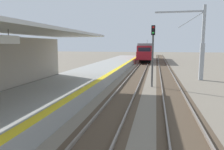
% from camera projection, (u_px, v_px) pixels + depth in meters
% --- Properties ---
extents(station_platform, '(5.00, 80.00, 0.91)m').
position_uv_depth(station_platform, '(64.00, 88.00, 15.61)').
color(station_platform, '#999993').
rests_on(station_platform, ground).
extents(track_pair_nearest_platform, '(2.34, 120.00, 0.16)m').
position_uv_depth(track_pair_nearest_platform, '(130.00, 86.00, 18.67)').
color(track_pair_nearest_platform, '#4C3D2D').
rests_on(track_pair_nearest_platform, ground).
extents(track_pair_middle, '(2.34, 120.00, 0.16)m').
position_uv_depth(track_pair_middle, '(170.00, 87.00, 17.99)').
color(track_pair_middle, '#4C3D2D').
rests_on(track_pair_middle, ground).
extents(approaching_train, '(2.93, 19.60, 4.76)m').
position_uv_depth(approaching_train, '(146.00, 51.00, 48.22)').
color(approaching_train, maroon).
rests_on(approaching_train, ground).
extents(rail_signal_post, '(0.32, 0.34, 5.20)m').
position_uv_depth(rail_signal_post, '(153.00, 50.00, 17.93)').
color(rail_signal_post, '#4C4C4C').
rests_on(rail_signal_post, ground).
extents(catenary_pylon_far_side, '(5.00, 0.40, 7.50)m').
position_uv_depth(catenary_pylon_far_side, '(199.00, 45.00, 21.45)').
color(catenary_pylon_far_side, '#9EA3A8').
rests_on(catenary_pylon_far_side, ground).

